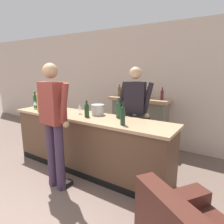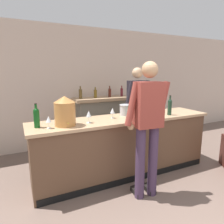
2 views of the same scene
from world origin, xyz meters
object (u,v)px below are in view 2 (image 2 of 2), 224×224
(wine_glass_near_bucket, at_px, (49,120))
(wine_glass_mid_counter, at_px, (89,114))
(ice_bucket_steel, at_px, (126,110))
(person_customer, at_px, (148,125))
(person_bartender, at_px, (137,108))
(wine_bottle_cabernet_heavy, at_px, (146,105))
(wine_bottle_riesling_slim, at_px, (130,110))
(fireplace_stone, at_px, (103,120))
(wine_bottle_burgundy_dark, at_px, (170,106))
(wine_bottle_chardonnay_pale, at_px, (37,117))
(wine_glass_front_left, at_px, (113,111))
(copper_dispenser, at_px, (65,111))

(wine_glass_near_bucket, distance_m, wine_glass_mid_counter, 0.58)
(ice_bucket_steel, xyz_separation_m, wine_glass_mid_counter, (-0.76, -0.24, 0.04))
(person_customer, distance_m, ice_bucket_steel, 0.86)
(person_bartender, distance_m, wine_bottle_cabernet_heavy, 0.45)
(wine_bottle_riesling_slim, bearing_deg, fireplace_stone, 82.73)
(wine_bottle_cabernet_heavy, xyz_separation_m, wine_bottle_burgundy_dark, (0.27, -0.33, 0.00))
(wine_bottle_chardonnay_pale, height_order, wine_glass_front_left, wine_bottle_chardonnay_pale)
(person_customer, bearing_deg, wine_glass_mid_counter, 134.96)
(person_customer, relative_size, copper_dispenser, 4.50)
(person_bartender, xyz_separation_m, copper_dispenser, (-1.60, -0.67, 0.19))
(wine_bottle_cabernet_heavy, relative_size, wine_bottle_burgundy_dark, 0.97)
(ice_bucket_steel, xyz_separation_m, wine_bottle_chardonnay_pale, (-1.47, -0.18, 0.06))
(wine_glass_mid_counter, bearing_deg, wine_bottle_cabernet_heavy, 11.87)
(wine_bottle_chardonnay_pale, bearing_deg, wine_bottle_burgundy_dark, -3.74)
(copper_dispenser, distance_m, wine_glass_mid_counter, 0.35)
(person_customer, xyz_separation_m, ice_bucket_steel, (0.15, 0.85, 0.05))
(wine_glass_front_left, bearing_deg, wine_bottle_cabernet_heavy, 9.33)
(wine_bottle_burgundy_dark, xyz_separation_m, wine_glass_near_bucket, (-2.03, 0.03, -0.03))
(person_bartender, xyz_separation_m, wine_glass_mid_counter, (-1.26, -0.67, 0.11))
(person_bartender, bearing_deg, fireplace_stone, 109.75)
(wine_bottle_cabernet_heavy, bearing_deg, fireplace_stone, 100.88)
(person_bartender, xyz_separation_m, ice_bucket_steel, (-0.50, -0.43, 0.07))
(person_bartender, bearing_deg, wine_glass_mid_counter, -151.93)
(copper_dispenser, height_order, wine_bottle_riesling_slim, copper_dispenser)
(wine_bottle_chardonnay_pale, height_order, wine_bottle_cabernet_heavy, wine_bottle_cabernet_heavy)
(person_customer, height_order, wine_bottle_chardonnay_pale, person_customer)
(wine_bottle_chardonnay_pale, relative_size, wine_glass_mid_counter, 1.81)
(wine_glass_front_left, bearing_deg, wine_bottle_chardonnay_pale, -176.79)
(ice_bucket_steel, bearing_deg, person_bartender, 41.00)
(person_bartender, relative_size, wine_bottle_burgundy_dark, 5.29)
(fireplace_stone, bearing_deg, wine_glass_front_left, -107.15)
(wine_bottle_burgundy_dark, relative_size, wine_glass_mid_counter, 1.89)
(wine_bottle_riesling_slim, bearing_deg, copper_dispenser, -179.56)
(copper_dispenser, height_order, wine_bottle_chardonnay_pale, copper_dispenser)
(person_customer, bearing_deg, wine_bottle_burgundy_dark, 32.28)
(wine_bottle_burgundy_dark, height_order, wine_glass_near_bucket, wine_bottle_burgundy_dark)
(ice_bucket_steel, distance_m, wine_bottle_riesling_slim, 0.24)
(wine_bottle_chardonnay_pale, relative_size, wine_glass_front_left, 1.94)
(person_bartender, distance_m, ice_bucket_steel, 0.66)
(person_customer, xyz_separation_m, wine_bottle_burgundy_dark, (0.84, 0.53, 0.11))
(ice_bucket_steel, relative_size, wine_glass_near_bucket, 1.39)
(wine_bottle_burgundy_dark, xyz_separation_m, wine_glass_mid_counter, (-1.45, 0.08, -0.02))
(wine_glass_front_left, bearing_deg, ice_bucket_steel, 19.55)
(ice_bucket_steel, xyz_separation_m, wine_bottle_burgundy_dark, (0.69, -0.32, 0.06))
(wine_glass_near_bucket, bearing_deg, wine_bottle_chardonnay_pale, 140.98)
(wine_bottle_cabernet_heavy, bearing_deg, person_bartender, 79.37)
(wine_bottle_chardonnay_pale, height_order, wine_bottle_burgundy_dark, wine_bottle_burgundy_dark)
(person_bartender, height_order, wine_bottle_riesling_slim, person_bartender)
(person_bartender, distance_m, wine_bottle_riesling_slim, 0.87)
(wine_bottle_chardonnay_pale, xyz_separation_m, wine_glass_near_bucket, (0.14, -0.11, -0.03))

